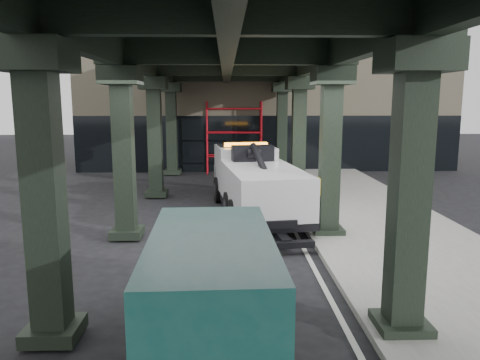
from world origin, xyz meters
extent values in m
plane|color=black|center=(0.00, 0.00, 0.00)|extent=(90.00, 90.00, 0.00)
cube|color=gray|center=(4.50, 2.00, 0.07)|extent=(5.00, 40.00, 0.15)
cube|color=silver|center=(1.70, 2.00, 0.01)|extent=(0.12, 38.00, 0.01)
cube|color=black|center=(2.60, -4.00, 2.50)|extent=(0.55, 0.55, 5.00)
cube|color=black|center=(2.60, -4.00, 4.75)|extent=(1.10, 1.10, 0.50)
cube|color=black|center=(2.60, -4.00, 0.18)|extent=(0.90, 0.90, 0.24)
cube|color=black|center=(2.60, 2.00, 2.50)|extent=(0.55, 0.55, 5.00)
cube|color=black|center=(2.60, 2.00, 4.75)|extent=(1.10, 1.10, 0.50)
cube|color=black|center=(2.60, 2.00, 0.18)|extent=(0.90, 0.90, 0.24)
cube|color=black|center=(2.60, 8.00, 2.50)|extent=(0.55, 0.55, 5.00)
cube|color=black|center=(2.60, 8.00, 4.75)|extent=(1.10, 1.10, 0.50)
cube|color=black|center=(2.60, 8.00, 0.18)|extent=(0.90, 0.90, 0.24)
cube|color=black|center=(2.60, 14.00, 2.50)|extent=(0.55, 0.55, 5.00)
cube|color=black|center=(2.60, 14.00, 4.75)|extent=(1.10, 1.10, 0.50)
cube|color=black|center=(2.60, 14.00, 0.18)|extent=(0.90, 0.90, 0.24)
cube|color=black|center=(-3.40, -4.00, 2.50)|extent=(0.55, 0.55, 5.00)
cube|color=black|center=(-3.40, -4.00, 4.75)|extent=(1.10, 1.10, 0.50)
cube|color=black|center=(-3.40, -4.00, 0.18)|extent=(0.90, 0.90, 0.24)
cube|color=black|center=(-3.40, 2.00, 2.50)|extent=(0.55, 0.55, 5.00)
cube|color=black|center=(-3.40, 2.00, 4.75)|extent=(1.10, 1.10, 0.50)
cube|color=black|center=(-3.40, 2.00, 0.18)|extent=(0.90, 0.90, 0.24)
cube|color=black|center=(-3.40, 8.00, 2.50)|extent=(0.55, 0.55, 5.00)
cube|color=black|center=(-3.40, 8.00, 4.75)|extent=(1.10, 1.10, 0.50)
cube|color=black|center=(-3.40, 8.00, 0.18)|extent=(0.90, 0.90, 0.24)
cube|color=black|center=(-3.40, 14.00, 2.50)|extent=(0.55, 0.55, 5.00)
cube|color=black|center=(-3.40, 14.00, 4.75)|extent=(1.10, 1.10, 0.50)
cube|color=black|center=(-3.40, 14.00, 0.18)|extent=(0.90, 0.90, 0.24)
cube|color=black|center=(2.60, 2.00, 5.55)|extent=(0.35, 32.00, 1.10)
cube|color=black|center=(-3.40, 2.00, 5.55)|extent=(0.35, 32.00, 1.10)
cube|color=black|center=(-0.40, 2.00, 5.55)|extent=(0.35, 32.00, 1.10)
cube|color=black|center=(-0.40, 2.00, 6.25)|extent=(7.40, 32.00, 0.30)
cube|color=#C6B793|center=(2.00, 20.00, 4.00)|extent=(22.00, 10.00, 8.00)
cylinder|color=red|center=(-1.50, 14.90, 2.00)|extent=(0.08, 0.08, 4.00)
cylinder|color=red|center=(-1.50, 14.10, 2.00)|extent=(0.08, 0.08, 4.00)
cylinder|color=red|center=(1.50, 14.90, 2.00)|extent=(0.08, 0.08, 4.00)
cylinder|color=red|center=(1.50, 14.10, 2.00)|extent=(0.08, 0.08, 4.00)
cylinder|color=red|center=(0.00, 14.90, 1.00)|extent=(3.00, 0.08, 0.08)
cylinder|color=red|center=(0.00, 14.90, 2.30)|extent=(3.00, 0.08, 0.08)
cylinder|color=red|center=(0.00, 14.90, 3.60)|extent=(3.00, 0.08, 0.08)
cube|color=black|center=(0.62, 4.41, 0.65)|extent=(1.85, 7.02, 0.23)
cube|color=silver|center=(0.30, 6.76, 1.44)|extent=(2.46, 2.50, 1.67)
cube|color=silver|center=(0.17, 7.73, 0.97)|extent=(2.25, 0.94, 0.84)
cube|color=black|center=(0.27, 6.99, 1.90)|extent=(2.18, 1.47, 0.79)
cube|color=silver|center=(0.76, 3.36, 1.25)|extent=(2.83, 4.90, 1.30)
cube|color=orange|center=(0.33, 6.58, 2.37)|extent=(1.69, 0.48, 0.15)
cube|color=black|center=(0.51, 5.20, 2.18)|extent=(1.55, 0.75, 0.56)
cylinder|color=black|center=(0.74, 3.54, 1.95)|extent=(0.65, 3.25, 1.24)
cube|color=black|center=(1.08, 1.01, 0.32)|extent=(0.45, 1.33, 0.17)
cube|color=black|center=(1.16, 0.37, 0.28)|extent=(1.50, 0.43, 0.17)
cylinder|color=black|center=(-0.75, 6.90, 0.51)|extent=(0.46, 1.06, 1.02)
cylinder|color=silver|center=(-0.75, 6.90, 0.51)|extent=(0.43, 0.60, 0.56)
cylinder|color=black|center=(1.28, 7.17, 0.51)|extent=(0.46, 1.06, 1.02)
cylinder|color=silver|center=(1.28, 7.17, 0.51)|extent=(0.43, 0.60, 0.56)
cylinder|color=black|center=(-0.34, 3.86, 0.51)|extent=(0.46, 1.06, 1.02)
cylinder|color=silver|center=(-0.34, 3.86, 0.51)|extent=(0.43, 0.60, 0.56)
cylinder|color=black|center=(1.69, 4.14, 0.51)|extent=(0.46, 1.06, 1.02)
cylinder|color=silver|center=(1.69, 4.14, 0.51)|extent=(0.43, 0.60, 0.56)
cylinder|color=black|center=(-0.18, 2.67, 0.51)|extent=(0.46, 1.06, 1.02)
cylinder|color=silver|center=(-0.18, 2.67, 0.51)|extent=(0.43, 0.60, 0.56)
cylinder|color=black|center=(1.85, 2.94, 0.51)|extent=(0.46, 1.06, 1.02)
cylinder|color=silver|center=(1.85, 2.94, 0.51)|extent=(0.43, 0.60, 0.56)
cube|color=#12433E|center=(-0.75, -2.37, 0.84)|extent=(1.84, 1.03, 0.79)
cube|color=#12433E|center=(-0.67, -4.79, 1.19)|extent=(1.97, 4.02, 1.72)
cube|color=olive|center=(-0.69, -4.44, 0.49)|extent=(2.04, 5.00, 0.31)
cube|color=black|center=(-0.74, -2.72, 1.54)|extent=(1.73, 0.43, 0.73)
cube|color=black|center=(-0.68, -4.53, 1.63)|extent=(1.98, 3.23, 0.49)
cube|color=silver|center=(-0.76, -1.90, 0.49)|extent=(1.77, 0.16, 0.26)
cylinder|color=black|center=(-1.63, -2.44, 0.37)|extent=(0.27, 0.75, 0.74)
cylinder|color=silver|center=(-1.63, -2.44, 0.37)|extent=(0.29, 0.42, 0.41)
cylinder|color=black|center=(0.13, -2.39, 0.37)|extent=(0.27, 0.75, 0.74)
cylinder|color=silver|center=(0.13, -2.39, 0.37)|extent=(0.29, 0.42, 0.41)
camera|label=1|loc=(-0.44, -11.53, 4.07)|focal=35.00mm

